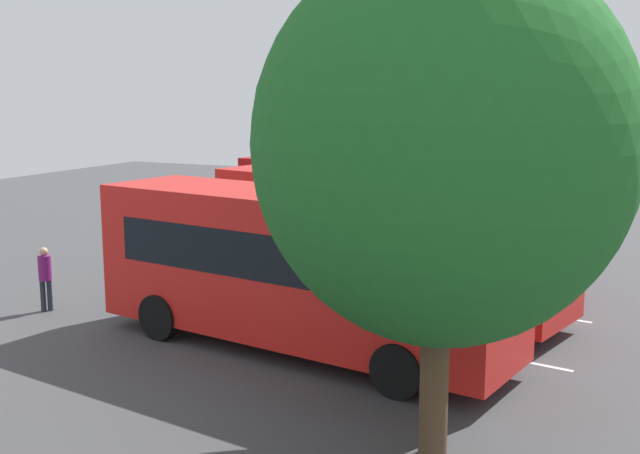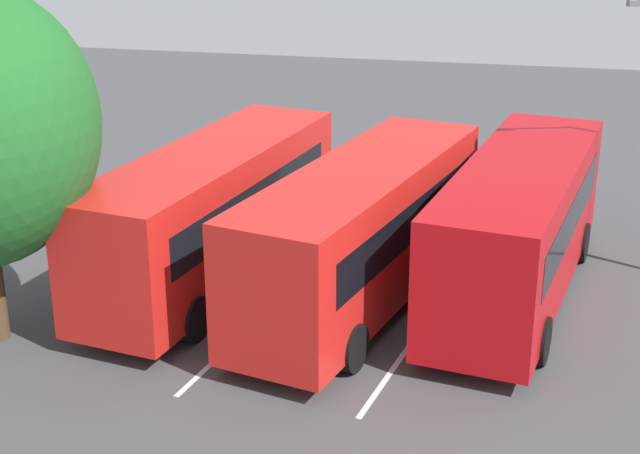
# 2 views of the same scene
# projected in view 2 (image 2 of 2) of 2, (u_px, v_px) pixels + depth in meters

# --- Properties ---
(ground_plane) EXTENTS (61.30, 61.30, 0.00)m
(ground_plane) POSITION_uv_depth(u_px,v_px,m) (368.00, 292.00, 23.32)
(ground_plane) COLOR #424244
(bus_far_left) EXTENTS (9.78, 3.98, 3.40)m
(bus_far_left) POSITION_uv_depth(u_px,v_px,m) (519.00, 225.00, 22.37)
(bus_far_left) COLOR #B70C11
(bus_far_left) RESTS_ON ground
(bus_center_left) EXTENTS (9.81, 4.61, 3.40)m
(bus_center_left) POSITION_uv_depth(u_px,v_px,m) (362.00, 230.00, 22.06)
(bus_center_left) COLOR red
(bus_center_left) RESTS_ON ground
(bus_center_right) EXTENTS (9.79, 4.05, 3.40)m
(bus_center_right) POSITION_uv_depth(u_px,v_px,m) (213.00, 210.00, 23.34)
(bus_center_right) COLOR red
(bus_center_right) RESTS_ON ground
(pedestrian) EXTENTS (0.45, 0.45, 1.64)m
(pedestrian) POSITION_uv_depth(u_px,v_px,m) (289.00, 164.00, 30.15)
(pedestrian) COLOR #232833
(pedestrian) RESTS_ON ground
(lane_stripe_outer_left) EXTENTS (11.51, 2.10, 0.01)m
(lane_stripe_outer_left) POSITION_uv_depth(u_px,v_px,m) (442.00, 299.00, 22.95)
(lane_stripe_outer_left) COLOR silver
(lane_stripe_outer_left) RESTS_ON ground
(lane_stripe_inner_left) EXTENTS (11.51, 2.10, 0.01)m
(lane_stripe_inner_left) POSITION_uv_depth(u_px,v_px,m) (296.00, 285.00, 23.70)
(lane_stripe_inner_left) COLOR silver
(lane_stripe_inner_left) RESTS_ON ground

